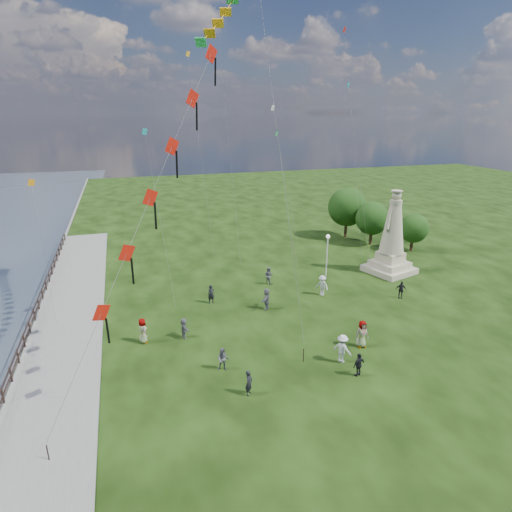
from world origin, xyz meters
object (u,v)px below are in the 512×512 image
object	(u,v)px
person_4	(362,334)
person_8	(322,285)
person_2	(342,349)
person_7	(269,276)
statue	(392,242)
lamppost	(327,246)
person_5	(184,328)
person_1	(223,359)
person_9	(401,290)
person_3	(359,365)
person_0	(249,383)
person_6	(211,294)
person_11	(267,299)
person_10	(143,331)

from	to	relation	value
person_4	person_8	size ratio (longest dim) A/B	1.05
person_2	person_7	bearing A→B (deg)	-35.01
statue	lamppost	distance (m)	6.40
lamppost	person_5	distance (m)	16.61
person_1	person_9	world-z (taller)	person_9
person_3	lamppost	bearing A→B (deg)	-127.54
person_0	person_7	world-z (taller)	person_7
person_0	person_1	world-z (taller)	person_0
person_1	person_2	distance (m)	7.35
lamppost	person_6	xyz separation A→B (m)	(-11.63, -2.67, -2.18)
person_0	person_4	size ratio (longest dim) A/B	0.79
person_1	person_11	bearing A→B (deg)	76.39
statue	person_0	bearing A→B (deg)	-158.91
person_6	person_7	bearing A→B (deg)	15.80
person_2	person_6	world-z (taller)	person_2
person_0	person_9	xyz separation A→B (m)	(15.78, 8.55, 0.01)
person_2	person_8	world-z (taller)	person_2
person_1	person_4	size ratio (longest dim) A/B	0.78
person_1	person_3	distance (m)	8.01
statue	person_3	xyz separation A→B (m)	(-11.86, -14.40, -2.27)
person_1	person_9	distance (m)	17.58
person_2	person_8	xyz separation A→B (m)	(3.38, 9.71, -0.03)
person_1	person_4	bearing A→B (deg)	21.63
person_4	person_6	xyz separation A→B (m)	(-8.01, 9.75, -0.16)
person_2	person_9	world-z (taller)	person_2
person_7	person_8	world-z (taller)	person_8
person_9	person_10	distance (m)	20.97
person_3	person_11	world-z (taller)	person_11
person_5	person_10	distance (m)	2.74
person_10	person_11	size ratio (longest dim) A/B	1.01
person_4	person_7	xyz separation A→B (m)	(-2.22, 12.24, -0.14)
lamppost	person_8	size ratio (longest dim) A/B	2.31
person_2	statue	bearing A→B (deg)	-78.85
person_8	lamppost	bearing A→B (deg)	116.63
person_4	person_9	distance (m)	9.37
person_4	person_5	size ratio (longest dim) A/B	1.29
person_0	person_8	xyz separation A→B (m)	(9.80, 11.09, 0.15)
person_0	person_8	bearing A→B (deg)	-2.80
person_7	person_9	size ratio (longest dim) A/B	1.07
statue	person_6	size ratio (longest dim) A/B	5.14
statue	person_9	bearing A→B (deg)	-132.13
lamppost	person_0	xyz separation A→B (m)	(-12.15, -15.03, -2.21)
person_8	person_3	bearing A→B (deg)	-48.14
person_3	person_5	distance (m)	11.86
person_0	person_1	bearing A→B (deg)	55.00
person_1	lamppost	bearing A→B (deg)	65.88
person_2	lamppost	bearing A→B (deg)	-58.24
person_10	person_3	bearing A→B (deg)	-141.99
statue	person_11	distance (m)	14.84
lamppost	person_10	world-z (taller)	lamppost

